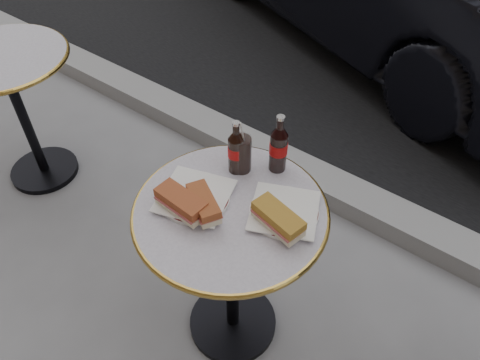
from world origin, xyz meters
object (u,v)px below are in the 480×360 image
Objects in this scene: cola_glass at (242,154)px; bistro_table at (232,275)px; cola_bottle_right at (279,143)px; plate_right at (284,212)px; cola_bottle_left at (236,147)px; plate_left at (195,197)px.

bistro_table is at bearing -64.27° from cola_glass.
bistro_table is at bearing -93.20° from cola_bottle_right.
cola_bottle_left reaches higher than plate_right.
cola_bottle_left is at bearing 121.11° from bistro_table.
plate_right reaches higher than bistro_table.
cola_bottle_left is 0.93× the size of cola_bottle_right.
bistro_table is 0.47m from cola_glass.
bistro_table is 3.25× the size of plate_left.
cola_glass is (-0.22, 0.08, 0.06)m from plate_right.
cola_glass reaches higher than bistro_table.
cola_bottle_left is (0.03, 0.18, 0.10)m from plate_left.
plate_right is 0.98× the size of cola_bottle_right.
cola_bottle_left is 0.04m from cola_glass.
cola_glass is at bearing 50.58° from cola_bottle_left.
plate_right is at bearing 30.76° from bistro_table.
cola_bottle_left is 0.14m from cola_bottle_right.
bistro_table is 3.41× the size of plate_right.
cola_glass is at bearing 79.49° from plate_left.
bistro_table is 0.41m from plate_right.
cola_bottle_left is at bearing 164.16° from plate_right.
plate_right is at bearing -50.16° from cola_bottle_right.
cola_bottle_left reaches higher than plate_left.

